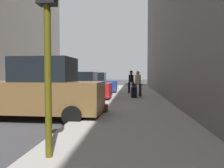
# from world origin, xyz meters

# --- Properties ---
(ground_plane) EXTENTS (120.00, 120.00, 0.00)m
(ground_plane) POSITION_xyz_m (0.00, 0.00, 0.00)
(ground_plane) COLOR #38383A
(sidewalk) EXTENTS (4.00, 40.00, 0.15)m
(sidewalk) POSITION_xyz_m (6.00, 0.00, 0.07)
(sidewalk) COLOR gray
(sidewalk) RESTS_ON ground_plane
(parked_bronze_suv) EXTENTS (4.64, 2.14, 2.25)m
(parked_bronze_suv) POSITION_xyz_m (2.65, -1.79, 1.03)
(parked_bronze_suv) COLOR brown
(parked_bronze_suv) RESTS_ON ground_plane
(parked_red_hatchback) EXTENTS (4.22, 2.09, 1.79)m
(parked_red_hatchback) POSITION_xyz_m (2.65, 3.68, 0.85)
(parked_red_hatchback) COLOR #B2191E
(parked_red_hatchback) RESTS_ON ground_plane
(parked_blue_sedan) EXTENTS (4.23, 2.12, 1.79)m
(parked_blue_sedan) POSITION_xyz_m (2.65, 8.56, 0.85)
(parked_blue_sedan) COLOR navy
(parked_blue_sedan) RESTS_ON ground_plane
(fire_hydrant) EXTENTS (0.42, 0.22, 0.70)m
(fire_hydrant) POSITION_xyz_m (4.45, 5.06, 0.50)
(fire_hydrant) COLOR red
(fire_hydrant) RESTS_ON sidewalk
(traffic_light) EXTENTS (0.32, 0.32, 3.60)m
(traffic_light) POSITION_xyz_m (4.50, -5.75, 2.76)
(traffic_light) COLOR #514C0F
(traffic_light) RESTS_ON sidewalk
(pedestrian_in_tan_coat) EXTENTS (0.52, 0.45, 1.71)m
(pedestrian_in_tan_coat) POSITION_xyz_m (6.37, 5.33, 1.10)
(pedestrian_in_tan_coat) COLOR black
(pedestrian_in_tan_coat) RESTS_ON sidewalk
(pedestrian_with_fedora) EXTENTS (0.53, 0.48, 1.78)m
(pedestrian_with_fedora) POSITION_xyz_m (5.90, 7.77, 1.14)
(pedestrian_with_fedora) COLOR black
(pedestrian_with_fedora) RESTS_ON sidewalk
(rolling_suitcase) EXTENTS (0.38, 0.57, 1.04)m
(rolling_suitcase) POSITION_xyz_m (6.10, 4.56, 0.49)
(rolling_suitcase) COLOR black
(rolling_suitcase) RESTS_ON sidewalk
(duffel_bag) EXTENTS (0.32, 0.44, 0.28)m
(duffel_bag) POSITION_xyz_m (4.84, -0.89, 0.29)
(duffel_bag) COLOR #472D19
(duffel_bag) RESTS_ON sidewalk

